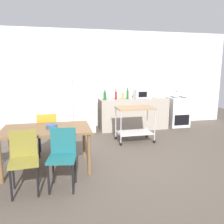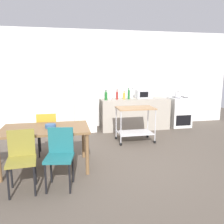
% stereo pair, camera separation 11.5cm
% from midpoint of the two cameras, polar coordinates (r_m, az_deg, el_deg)
% --- Properties ---
extents(ground_plane, '(12.00, 12.00, 0.00)m').
position_cam_midpoint_polar(ground_plane, '(4.36, 4.90, -13.25)').
color(ground_plane, brown).
extents(back_wall, '(8.40, 0.12, 2.90)m').
position_cam_midpoint_polar(back_wall, '(7.12, -2.29, 8.09)').
color(back_wall, white).
rests_on(back_wall, ground_plane).
extents(kitchen_counter, '(2.00, 0.64, 0.90)m').
position_cam_midpoint_polar(kitchen_counter, '(6.87, 6.02, -0.46)').
color(kitchen_counter, '#A89E8E').
rests_on(kitchen_counter, ground_plane).
extents(dining_table, '(1.50, 0.90, 0.75)m').
position_cam_midpoint_polar(dining_table, '(4.20, -15.40, -4.85)').
color(dining_table, brown).
rests_on(dining_table, ground_plane).
extents(chair_mustard, '(0.41, 0.41, 0.89)m').
position_cam_midpoint_polar(chair_mustard, '(4.89, -15.10, -4.50)').
color(chair_mustard, gold).
rests_on(chair_mustard, ground_plane).
extents(chair_teal, '(0.46, 0.46, 0.89)m').
position_cam_midpoint_polar(chair_teal, '(3.57, -11.85, -10.01)').
color(chair_teal, '#1E666B').
rests_on(chair_teal, ground_plane).
extents(chair_olive, '(0.43, 0.43, 0.89)m').
position_cam_midpoint_polar(chair_olive, '(3.61, -20.61, -10.28)').
color(chair_olive, olive).
rests_on(chair_olive, ground_plane).
extents(stove_oven, '(0.60, 0.61, 0.92)m').
position_cam_midpoint_polar(stove_oven, '(7.45, 16.67, 0.03)').
color(stove_oven, white).
rests_on(stove_oven, ground_plane).
extents(refrigerator, '(0.60, 0.63, 1.55)m').
position_cam_midpoint_polar(refrigerator, '(6.62, -6.24, 1.97)').
color(refrigerator, white).
rests_on(refrigerator, ground_plane).
extents(kitchen_cart, '(0.91, 0.57, 0.85)m').
position_cam_midpoint_polar(kitchen_cart, '(5.63, 6.36, -1.65)').
color(kitchen_cart, '#A37A51').
rests_on(kitchen_cart, ground_plane).
extents(bottle_soda, '(0.08, 0.08, 0.28)m').
position_cam_midpoint_polar(bottle_soda, '(6.48, -0.99, 4.01)').
color(bottle_soda, '#1E6628').
rests_on(bottle_soda, kitchen_counter).
extents(bottle_sesame_oil, '(0.06, 0.06, 0.23)m').
position_cam_midpoint_polar(bottle_sesame_oil, '(6.56, 0.13, 3.89)').
color(bottle_sesame_oil, silver).
rests_on(bottle_sesame_oil, kitchen_counter).
extents(bottle_hot_sauce, '(0.06, 0.06, 0.29)m').
position_cam_midpoint_polar(bottle_hot_sauce, '(6.61, 1.75, 4.15)').
color(bottle_hot_sauce, maroon).
rests_on(bottle_hot_sauce, kitchen_counter).
extents(bottle_wine, '(0.07, 0.07, 0.25)m').
position_cam_midpoint_polar(bottle_wine, '(6.66, 3.50, 3.99)').
color(bottle_wine, gold).
rests_on(bottle_wine, kitchen_counter).
extents(bottle_vinegar, '(0.07, 0.07, 0.33)m').
position_cam_midpoint_polar(bottle_vinegar, '(6.69, 4.66, 4.36)').
color(bottle_vinegar, '#1E6628').
rests_on(bottle_vinegar, kitchen_counter).
extents(bottle_sparkling_water, '(0.06, 0.06, 0.31)m').
position_cam_midpoint_polar(bottle_sparkling_water, '(6.85, 5.50, 4.40)').
color(bottle_sparkling_water, silver).
rests_on(bottle_sparkling_water, kitchen_counter).
extents(microwave, '(0.46, 0.35, 0.26)m').
position_cam_midpoint_polar(microwave, '(6.96, 8.24, 4.46)').
color(microwave, silver).
rests_on(microwave, kitchen_counter).
extents(fruit_bowl, '(0.19, 0.19, 0.07)m').
position_cam_midpoint_polar(fruit_bowl, '(4.14, -14.21, -3.40)').
color(fruit_bowl, '#33598C').
rests_on(fruit_bowl, dining_table).
extents(kettle, '(0.24, 0.17, 0.19)m').
position_cam_midpoint_polar(kettle, '(7.23, 16.44, 4.13)').
color(kettle, silver).
rests_on(kettle, stove_oven).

